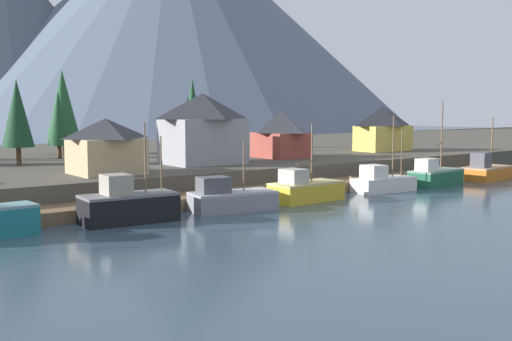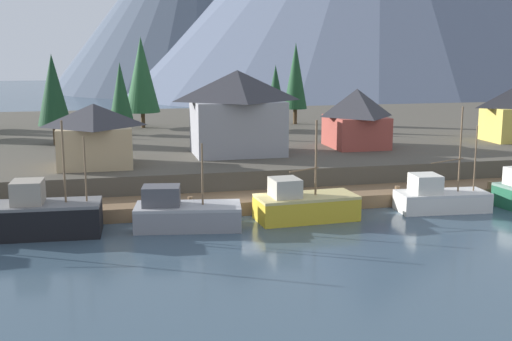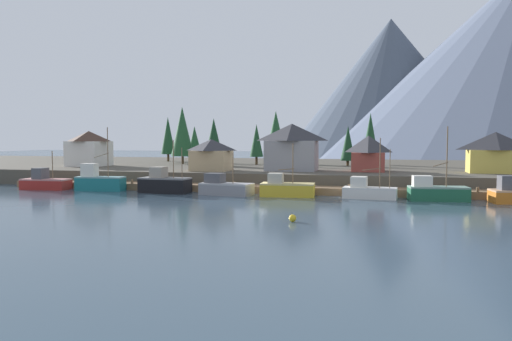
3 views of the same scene
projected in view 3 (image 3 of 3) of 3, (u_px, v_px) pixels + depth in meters
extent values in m
cube|color=#384C5B|center=(288.00, 185.00, 89.34)|extent=(400.00, 400.00, 1.00)
cube|color=brown|center=(265.00, 189.00, 71.84)|extent=(80.00, 4.00, 1.00)
cylinder|color=brown|center=(39.00, 183.00, 78.71)|extent=(0.36, 0.36, 1.60)
cylinder|color=brown|center=(85.00, 184.00, 76.79)|extent=(0.36, 0.36, 1.60)
cylinder|color=brown|center=(132.00, 185.00, 74.87)|extent=(0.36, 0.36, 1.60)
cylinder|color=brown|center=(182.00, 186.00, 72.95)|extent=(0.36, 0.36, 1.60)
cylinder|color=brown|center=(235.00, 187.00, 71.03)|extent=(0.36, 0.36, 1.60)
cylinder|color=brown|center=(290.00, 189.00, 69.11)|extent=(0.36, 0.36, 1.60)
cylinder|color=brown|center=(349.00, 190.00, 67.19)|extent=(0.36, 0.36, 1.60)
cylinder|color=brown|center=(411.00, 192.00, 65.27)|extent=(0.36, 0.36, 1.60)
cylinder|color=brown|center=(477.00, 193.00, 63.35)|extent=(0.36, 0.36, 1.60)
cube|color=#4C473D|center=(298.00, 171.00, 100.85)|extent=(400.00, 56.00, 2.50)
cone|color=#475160|center=(390.00, 88.00, 210.35)|extent=(89.80, 89.80, 57.47)
cube|color=maroon|center=(46.00, 185.00, 76.12)|extent=(7.23, 3.32, 1.41)
cube|color=#AD6C6A|center=(46.00, 179.00, 76.07)|extent=(7.23, 3.32, 0.20)
cube|color=#4C4C51|center=(40.00, 173.00, 76.19)|extent=(1.73, 2.23, 1.65)
cylinder|color=brown|center=(52.00, 165.00, 75.70)|extent=(0.13, 0.13, 4.24)
cube|color=#196B70|center=(101.00, 184.00, 74.15)|extent=(7.26, 2.90, 1.90)
cube|color=#679496|center=(100.00, 177.00, 74.08)|extent=(7.26, 2.90, 0.20)
cube|color=silver|center=(90.00, 170.00, 74.29)|extent=(2.21, 1.86, 1.94)
cylinder|color=brown|center=(108.00, 152.00, 73.64)|extent=(0.13, 0.13, 7.28)
cylinder|color=brown|center=(102.00, 155.00, 73.83)|extent=(2.36, 0.27, 0.76)
cube|color=black|center=(165.00, 186.00, 71.32)|extent=(7.27, 3.49, 1.98)
cube|color=slate|center=(165.00, 178.00, 71.25)|extent=(7.27, 3.49, 0.20)
cube|color=gray|center=(159.00, 172.00, 71.48)|extent=(2.04, 2.23, 1.51)
cylinder|color=brown|center=(173.00, 159.00, 70.67)|extent=(0.13, 0.13, 5.33)
cylinder|color=brown|center=(182.00, 163.00, 70.31)|extent=(0.11, 0.11, 4.28)
cube|color=gray|center=(226.00, 190.00, 68.75)|extent=(7.51, 4.21, 1.42)
cube|color=#9F9FA2|center=(226.00, 184.00, 68.69)|extent=(7.51, 4.21, 0.20)
cube|color=#4C4C51|center=(215.00, 178.00, 69.34)|extent=(2.75, 2.25, 1.32)
cylinder|color=brown|center=(233.00, 168.00, 68.16)|extent=(0.13, 0.13, 4.18)
cube|color=gold|center=(288.00, 190.00, 67.03)|extent=(7.28, 3.57, 1.57)
cube|color=tan|center=(288.00, 184.00, 66.98)|extent=(7.28, 3.57, 0.20)
cube|color=#B2AD9E|center=(276.00, 178.00, 67.22)|extent=(2.05, 2.24, 1.31)
cylinder|color=brown|center=(293.00, 163.00, 66.67)|extent=(0.15, 0.15, 5.33)
cylinder|color=brown|center=(286.00, 169.00, 66.88)|extent=(2.20, 0.24, 0.31)
cube|color=silver|center=(370.00, 194.00, 64.62)|extent=(6.94, 3.30, 1.24)
cube|color=silver|center=(370.00, 188.00, 64.57)|extent=(6.94, 3.30, 0.20)
cube|color=silver|center=(359.00, 182.00, 64.95)|extent=(2.14, 2.29, 1.36)
cylinder|color=brown|center=(380.00, 163.00, 63.97)|extent=(0.13, 0.13, 6.38)
cylinder|color=brown|center=(390.00, 169.00, 63.63)|extent=(0.11, 0.11, 4.95)
cylinder|color=brown|center=(372.00, 169.00, 64.34)|extent=(2.48, 0.28, 0.40)
cube|color=#1E5B3D|center=(438.00, 194.00, 62.41)|extent=(7.39, 3.68, 1.58)
cube|color=gray|center=(438.00, 187.00, 62.36)|extent=(7.39, 3.68, 0.20)
cube|color=silver|center=(422.00, 181.00, 62.55)|extent=(2.45, 1.91, 1.34)
cylinder|color=brown|center=(447.00, 157.00, 61.99)|extent=(0.15, 0.15, 7.48)
cylinder|color=brown|center=(441.00, 164.00, 62.14)|extent=(1.77, 0.32, 0.63)
cube|color=#4C4C51|center=(507.00, 183.00, 60.05)|extent=(2.05, 1.99, 1.72)
cube|color=#9E4238|center=(368.00, 162.00, 80.02)|extent=(5.09, 5.88, 3.04)
pyramid|color=#2D2D33|center=(369.00, 144.00, 79.83)|extent=(5.34, 6.17, 2.67)
cube|color=tan|center=(211.00, 161.00, 81.22)|extent=(5.83, 5.55, 3.29)
pyramid|color=#2D2D33|center=(211.00, 145.00, 81.06)|extent=(6.12, 5.83, 1.83)
cube|color=silver|center=(89.00, 154.00, 94.88)|extent=(6.40, 6.69, 4.70)
pyramid|color=#422D23|center=(89.00, 136.00, 94.66)|extent=(6.72, 7.02, 1.93)
cube|color=gold|center=(495.00, 161.00, 75.82)|extent=(7.72, 4.28, 3.51)
pyramid|color=#2D2D33|center=(496.00, 141.00, 75.62)|extent=(8.10, 4.50, 2.71)
cube|color=gray|center=(292.00, 156.00, 81.40)|extent=(7.99, 6.05, 4.87)
pyramid|color=#2D2D33|center=(292.00, 132.00, 81.16)|extent=(8.39, 6.35, 2.74)
cylinder|color=#4C3823|center=(370.00, 160.00, 99.85)|extent=(0.50, 0.50, 1.98)
cone|color=#194223|center=(370.00, 134.00, 99.51)|extent=(3.01, 3.01, 8.33)
cylinder|color=#4C3823|center=(214.00, 161.00, 94.95)|extent=(0.50, 0.50, 1.98)
cone|color=#14381E|center=(214.00, 137.00, 94.66)|extent=(3.28, 3.28, 7.07)
cylinder|color=#4C3823|center=(183.00, 160.00, 103.05)|extent=(0.50, 0.50, 1.62)
cone|color=#1E4C28|center=(182.00, 131.00, 102.67)|extent=(4.67, 4.67, 10.09)
cylinder|color=#4C3823|center=(168.00, 158.00, 113.91)|extent=(0.50, 0.50, 1.67)
cone|color=#194223|center=(168.00, 135.00, 113.59)|extent=(3.19, 3.19, 8.41)
cylinder|color=#4C3823|center=(195.00, 159.00, 111.59)|extent=(0.50, 0.50, 1.22)
cone|color=#1E4C28|center=(195.00, 141.00, 111.33)|extent=(3.40, 3.40, 6.68)
cylinder|color=#4C3823|center=(256.00, 161.00, 99.81)|extent=(0.50, 0.50, 1.59)
cone|color=#194223|center=(256.00, 140.00, 99.54)|extent=(2.67, 2.67, 6.48)
cylinder|color=#4C3823|center=(276.00, 159.00, 104.83)|extent=(0.50, 0.50, 1.91)
cone|color=#1E4C28|center=(276.00, 133.00, 104.47)|extent=(4.25, 4.25, 9.04)
cylinder|color=#4C3823|center=(348.00, 163.00, 95.66)|extent=(0.50, 0.50, 1.01)
cone|color=#14381E|center=(348.00, 143.00, 95.41)|extent=(2.74, 2.74, 6.67)
sphere|color=gold|center=(293.00, 218.00, 46.63)|extent=(0.70, 0.70, 0.70)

